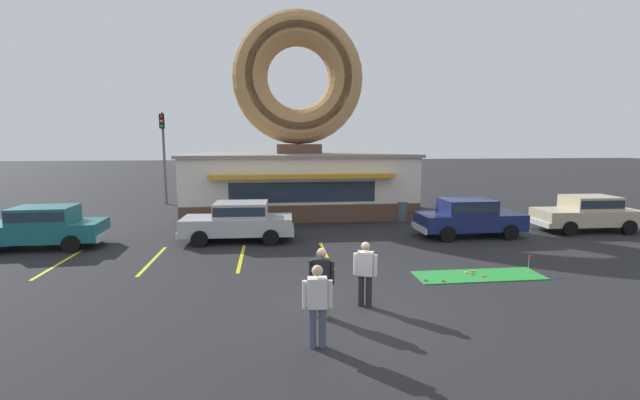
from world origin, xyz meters
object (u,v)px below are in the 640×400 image
pedestrian_blue_sweater_man (322,279)px  traffic_light_pole (163,146)px  golf_ball (468,272)px  car_teal (42,226)px  trash_bin (402,211)px  putting_flag_pin (530,259)px  car_champagne (587,212)px  car_navy (469,216)px  pedestrian_leather_jacket_man (365,271)px  car_silver (239,220)px  pedestrian_hooded_kid (317,302)px

pedestrian_blue_sweater_man → traffic_light_pole: 20.50m
golf_ball → car_teal: 15.46m
trash_bin → putting_flag_pin: bearing=-81.7°
car_teal → car_champagne: same height
car_navy → pedestrian_leather_jacket_man: 9.39m
putting_flag_pin → car_champagne: car_champagne is taller
pedestrian_leather_jacket_man → putting_flag_pin: bearing=19.8°
pedestrian_leather_jacket_man → traffic_light_pole: traffic_light_pole is taller
car_teal → pedestrian_leather_jacket_man: bearing=-33.0°
car_silver → trash_bin: size_ratio=4.74×
golf_ball → trash_bin: size_ratio=0.04×
car_navy → pedestrian_leather_jacket_man: (-6.11, -7.13, 0.03)m
golf_ball → car_navy: size_ratio=0.01×
putting_flag_pin → car_navy: car_navy is taller
car_teal → pedestrian_blue_sweater_man: pedestrian_blue_sweater_man is taller
car_teal → trash_bin: car_teal is taller
golf_ball → pedestrian_hooded_kid: size_ratio=0.02×
golf_ball → car_navy: (2.39, 4.99, 0.82)m
putting_flag_pin → pedestrian_leather_jacket_man: 6.05m
car_teal → pedestrian_blue_sweater_man: 12.37m
car_navy → putting_flag_pin: bearing=-94.9°
car_teal → trash_bin: (15.28, 3.87, -0.37)m
car_teal → traffic_light_pole: (1.96, 11.14, 2.84)m
car_silver → pedestrian_blue_sweater_man: size_ratio=2.81×
putting_flag_pin → pedestrian_blue_sweater_man: 7.29m
golf_ball → car_champagne: size_ratio=0.01×
putting_flag_pin → car_champagne: 8.33m
putting_flag_pin → car_navy: size_ratio=0.12×
car_navy → pedestrian_blue_sweater_man: pedestrian_blue_sweater_man is taller
car_navy → traffic_light_pole: traffic_light_pole is taller
golf_ball → pedestrian_hooded_kid: 6.63m
pedestrian_blue_sweater_man → car_champagne: bearing=31.6°
pedestrian_leather_jacket_man → car_navy: bearing=49.4°
putting_flag_pin → car_teal: size_ratio=0.12×
traffic_light_pole → car_silver: bearing=-63.6°
trash_bin → car_champagne: bearing=-24.5°
golf_ball → car_silver: 9.02m
car_champagne → pedestrian_leather_jacket_man: 14.11m
putting_flag_pin → trash_bin: trash_bin is taller
pedestrian_hooded_kid → putting_flag_pin: bearing=29.5°
car_teal → trash_bin: size_ratio=4.74×
pedestrian_blue_sweater_man → pedestrian_leather_jacket_man: 1.25m
putting_flag_pin → car_navy: 5.13m
golf_ball → trash_bin: (0.65, 8.82, 0.45)m
pedestrian_blue_sweater_man → car_silver: bearing=107.1°
car_navy → pedestrian_hooded_kid: 11.80m
car_teal → pedestrian_leather_jacket_man: (10.91, -7.09, 0.03)m
putting_flag_pin → car_teal: car_teal is taller
car_silver → traffic_light_pole: traffic_light_pole is taller
golf_ball → car_champagne: bearing=33.2°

